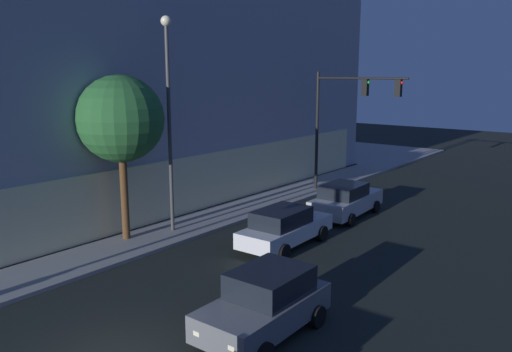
{
  "coord_description": "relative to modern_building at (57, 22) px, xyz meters",
  "views": [
    {
      "loc": [
        -6.75,
        -9.82,
        6.99
      ],
      "look_at": [
        8.45,
        2.15,
        3.09
      ],
      "focal_mm": 35.94,
      "sensor_mm": 36.0,
      "label": 1
    }
  ],
  "objects": [
    {
      "name": "car_silver",
      "position": [
        3.02,
        -19.67,
        -9.36
      ],
      "size": [
        4.83,
        2.3,
        1.67
      ],
      "color": "#B7BABF",
      "rests_on": "ground"
    },
    {
      "name": "car_grey",
      "position": [
        -8.74,
        -23.6,
        -9.32
      ],
      "size": [
        4.05,
        2.15,
        1.76
      ],
      "color": "slate",
      "rests_on": "ground"
    },
    {
      "name": "sidewalk_tree",
      "position": [
        -6.18,
        -14.31,
        -5.05
      ],
      "size": [
        3.53,
        3.53,
        6.8
      ],
      "color": "brown",
      "rests_on": "sidewalk_corner"
    },
    {
      "name": "street_lamp_sidewalk",
      "position": [
        -4.18,
        -14.98,
        -4.41
      ],
      "size": [
        0.44,
        0.44,
        9.16
      ],
      "color": "#444444",
      "rests_on": "sidewalk_corner"
    },
    {
      "name": "modern_building",
      "position": [
        0.0,
        0.0,
        0.0
      ],
      "size": [
        32.48,
        27.32,
        20.53
      ],
      "color": "#4C4C51",
      "rests_on": "ground"
    },
    {
      "name": "traffic_light_far_corner",
      "position": [
        6.93,
        -17.52,
        -5.07
      ],
      "size": [
        0.41,
        5.45,
        6.93
      ],
      "color": "black",
      "rests_on": "sidewalk_corner"
    },
    {
      "name": "car_white",
      "position": [
        -2.55,
        -19.89,
        -9.37
      ],
      "size": [
        4.76,
        2.06,
        1.62
      ],
      "color": "silver",
      "rests_on": "ground"
    }
  ]
}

